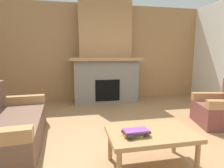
{
  "coord_description": "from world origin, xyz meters",
  "views": [
    {
      "loc": [
        -0.82,
        -2.42,
        1.32
      ],
      "look_at": [
        -0.13,
        1.01,
        0.75
      ],
      "focal_mm": 29.58,
      "sensor_mm": 36.0,
      "label": 1
    }
  ],
  "objects_px": {
    "fireplace": "(105,60)",
    "couch": "(6,126)",
    "coffee_table": "(151,136)",
    "armchair": "(222,110)"
  },
  "relations": [
    {
      "from": "couch",
      "to": "coffee_table",
      "type": "relative_size",
      "value": 1.86
    },
    {
      "from": "couch",
      "to": "armchair",
      "type": "height_order",
      "value": "same"
    },
    {
      "from": "fireplace",
      "to": "coffee_table",
      "type": "height_order",
      "value": "fireplace"
    },
    {
      "from": "couch",
      "to": "coffee_table",
      "type": "height_order",
      "value": "couch"
    },
    {
      "from": "fireplace",
      "to": "coffee_table",
      "type": "bearing_deg",
      "value": -89.65
    },
    {
      "from": "coffee_table",
      "to": "couch",
      "type": "bearing_deg",
      "value": 153.79
    },
    {
      "from": "fireplace",
      "to": "couch",
      "type": "xyz_separation_m",
      "value": [
        -1.82,
        -2.26,
        -0.88
      ]
    },
    {
      "from": "coffee_table",
      "to": "fireplace",
      "type": "bearing_deg",
      "value": 90.35
    },
    {
      "from": "fireplace",
      "to": "couch",
      "type": "height_order",
      "value": "fireplace"
    },
    {
      "from": "fireplace",
      "to": "armchair",
      "type": "xyz_separation_m",
      "value": [
        1.83,
        -2.21,
        -0.87
      ]
    }
  ]
}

